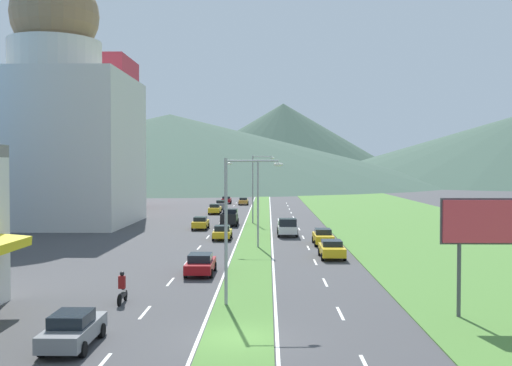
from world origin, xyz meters
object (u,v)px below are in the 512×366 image
(car_2, at_px, (243,201))
(car_3, at_px, (221,205))
(motorcycle_rider, at_px, (122,290))
(street_lamp_mid, at_px, (254,196))
(pickup_truck_1, at_px, (287,227))
(car_6, at_px, (222,232))
(pickup_truck_0, at_px, (230,218))
(street_lamp_far, at_px, (255,184))
(street_lamp_near, at_px, (233,219))
(car_7, at_px, (323,237))
(billboard_roadside, at_px, (500,227))
(car_5, at_px, (200,223))
(car_8, at_px, (226,200))
(car_0, at_px, (215,209))
(car_9, at_px, (73,329))
(car_4, at_px, (332,249))
(car_1, at_px, (201,264))

(car_2, relative_size, car_3, 1.01)
(car_3, bearing_deg, motorcycle_rider, -179.94)
(street_lamp_mid, relative_size, pickup_truck_1, 1.52)
(car_6, xyz_separation_m, pickup_truck_0, (-0.19, 14.83, 0.24))
(street_lamp_far, bearing_deg, street_lamp_near, -90.28)
(car_3, relative_size, pickup_truck_1, 0.82)
(street_lamp_near, xyz_separation_m, car_3, (-6.30, 71.79, -3.95))
(car_7, bearing_deg, billboard_roadside, 12.88)
(street_lamp_far, relative_size, car_7, 1.87)
(car_5, relative_size, pickup_truck_0, 0.77)
(car_6, bearing_deg, car_8, 3.56)
(car_0, relative_size, car_7, 0.99)
(street_lamp_mid, bearing_deg, car_9, -102.79)
(car_0, height_order, car_2, car_0)
(car_4, bearing_deg, billboard_roadside, 18.22)
(car_4, bearing_deg, pickup_truck_0, -159.25)
(car_9, bearing_deg, car_0, 0.10)
(car_7, bearing_deg, pickup_truck_0, -151.17)
(street_lamp_mid, xyz_separation_m, car_5, (-6.80, 15.77, -4.02))
(car_1, height_order, pickup_truck_1, pickup_truck_1)
(car_5, bearing_deg, car_9, 179.80)
(car_5, height_order, car_7, car_7)
(street_lamp_near, distance_m, street_lamp_far, 46.07)
(billboard_roadside, bearing_deg, car_5, 115.58)
(street_lamp_far, height_order, car_9, street_lamp_far)
(street_lamp_far, relative_size, car_6, 2.23)
(car_5, distance_m, car_9, 46.47)
(pickup_truck_0, bearing_deg, car_3, 6.69)
(car_8, bearing_deg, billboard_roadside, -167.38)
(street_lamp_mid, bearing_deg, pickup_truck_1, 69.99)
(car_1, relative_size, car_9, 1.03)
(street_lamp_near, xyz_separation_m, motorcycle_rider, (-6.23, 0.37, -4.01))
(street_lamp_far, height_order, billboard_roadside, street_lamp_far)
(car_6, bearing_deg, street_lamp_mid, -150.09)
(street_lamp_mid, relative_size, car_9, 1.87)
(car_3, relative_size, car_8, 1.06)
(street_lamp_far, xyz_separation_m, car_4, (6.96, -29.19, -4.42))
(car_3, distance_m, car_5, 32.98)
(car_4, distance_m, pickup_truck_0, 28.83)
(pickup_truck_1, bearing_deg, car_7, 24.23)
(car_3, distance_m, pickup_truck_1, 40.74)
(street_lamp_near, relative_size, street_lamp_far, 0.90)
(car_0, distance_m, car_5, 22.77)
(car_0, relative_size, car_6, 1.18)
(street_lamp_mid, distance_m, motorcycle_rider, 24.03)
(billboard_roadside, distance_m, car_3, 76.94)
(car_0, relative_size, motorcycle_rider, 2.36)
(car_5, bearing_deg, car_7, -135.37)
(car_0, bearing_deg, pickup_truck_1, -160.25)
(car_1, height_order, car_2, car_1)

